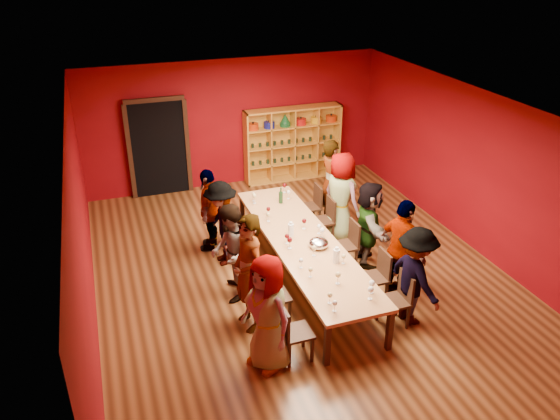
# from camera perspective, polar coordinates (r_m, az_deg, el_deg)

# --- Properties ---
(room_shell) EXTENTS (7.10, 9.10, 3.04)m
(room_shell) POSITION_cam_1_polar(r_m,az_deg,el_deg) (9.01, 2.54, 0.95)
(room_shell) COLOR #4F2B15
(room_shell) RESTS_ON ground
(tasting_table) EXTENTS (1.10, 4.50, 0.75)m
(tasting_table) POSITION_cam_1_polar(r_m,az_deg,el_deg) (9.39, 2.45, -3.47)
(tasting_table) COLOR #AC7547
(tasting_table) RESTS_ON ground
(doorway) EXTENTS (1.40, 0.17, 2.30)m
(doorway) POSITION_cam_1_polar(r_m,az_deg,el_deg) (12.77, -12.56, 6.35)
(doorway) COLOR black
(doorway) RESTS_ON ground
(shelving_unit) EXTENTS (2.40, 0.40, 1.80)m
(shelving_unit) POSITION_cam_1_polar(r_m,az_deg,el_deg) (13.41, 1.27, 7.32)
(shelving_unit) COLOR gold
(shelving_unit) RESTS_ON ground
(chair_person_left_0) EXTENTS (0.42, 0.42, 0.89)m
(chair_person_left_0) POSITION_cam_1_polar(r_m,az_deg,el_deg) (7.78, 1.20, -12.42)
(chair_person_left_0) COLOR black
(chair_person_left_0) RESTS_ON ground
(person_left_0) EXTENTS (0.76, 0.96, 1.73)m
(person_left_0) POSITION_cam_1_polar(r_m,az_deg,el_deg) (7.46, -1.32, -10.75)
(person_left_0) COLOR silver
(person_left_0) RESTS_ON ground
(chair_person_left_1) EXTENTS (0.42, 0.42, 0.89)m
(chair_person_left_1) POSITION_cam_1_polar(r_m,az_deg,el_deg) (8.47, -0.97, -8.75)
(chair_person_left_1) COLOR black
(chair_person_left_1) RESTS_ON ground
(person_left_1) EXTENTS (0.61, 0.76, 1.89)m
(person_left_1) POSITION_cam_1_polar(r_m,az_deg,el_deg) (8.14, -3.31, -6.62)
(person_left_1) COLOR #547BAD
(person_left_1) RESTS_ON ground
(chair_person_left_2) EXTENTS (0.42, 0.42, 0.89)m
(chair_person_left_2) POSITION_cam_1_polar(r_m,az_deg,el_deg) (9.13, -2.61, -5.92)
(chair_person_left_2) COLOR black
(chair_person_left_2) RESTS_ON ground
(person_left_2) EXTENTS (0.62, 0.89, 1.67)m
(person_left_2) POSITION_cam_1_polar(r_m,az_deg,el_deg) (8.86, -5.18, -4.51)
(person_left_2) COLOR tan
(person_left_2) RESTS_ON ground
(chair_person_left_3) EXTENTS (0.42, 0.42, 0.89)m
(chair_person_left_3) POSITION_cam_1_polar(r_m,az_deg,el_deg) (10.05, -4.46, -2.70)
(chair_person_left_3) COLOR black
(chair_person_left_3) RESTS_ON ground
(person_left_3) EXTENTS (0.45, 1.04, 1.60)m
(person_left_3) POSITION_cam_1_polar(r_m,az_deg,el_deg) (9.84, -6.14, -1.41)
(person_left_3) COLOR #C3828F
(person_left_3) RESTS_ON ground
(chair_person_left_4) EXTENTS (0.42, 0.42, 0.89)m
(chair_person_left_4) POSITION_cam_1_polar(r_m,az_deg,el_deg) (10.56, -5.31, -1.20)
(chair_person_left_4) COLOR black
(chair_person_left_4) RESTS_ON ground
(person_left_4) EXTENTS (0.79, 1.05, 1.63)m
(person_left_4) POSITION_cam_1_polar(r_m,az_deg,el_deg) (10.34, -7.39, 0.05)
(person_left_4) COLOR #121933
(person_left_4) RESTS_ON ground
(chair_person_right_0) EXTENTS (0.42, 0.42, 0.89)m
(chair_person_right_0) POSITION_cam_1_polar(r_m,az_deg,el_deg) (8.60, 12.31, -8.84)
(chair_person_right_0) COLOR black
(chair_person_right_0) RESTS_ON ground
(person_right_0) EXTENTS (0.55, 1.09, 1.62)m
(person_right_0) POSITION_cam_1_polar(r_m,az_deg,el_deg) (8.54, 13.93, -6.75)
(person_right_0) COLOR #4A4A4F
(person_right_0) RESTS_ON ground
(chair_person_right_1) EXTENTS (0.42, 0.42, 0.89)m
(chair_person_right_1) POSITION_cam_1_polar(r_m,az_deg,el_deg) (9.07, 10.16, -6.58)
(chair_person_right_1) COLOR black
(chair_person_right_1) RESTS_ON ground
(person_right_1) EXTENTS (0.67, 1.10, 1.74)m
(person_right_1) POSITION_cam_1_polar(r_m,az_deg,el_deg) (9.07, 12.63, -4.07)
(person_right_1) COLOR #6080C7
(person_right_1) RESTS_ON ground
(chair_person_right_2) EXTENTS (0.42, 0.42, 0.89)m
(chair_person_right_2) POSITION_cam_1_polar(r_m,az_deg,el_deg) (9.89, 7.15, -3.35)
(chair_person_right_2) COLOR black
(chair_person_right_2) RESTS_ON ground
(person_right_2) EXTENTS (0.85, 1.55, 1.61)m
(person_right_2) POSITION_cam_1_polar(r_m,az_deg,el_deg) (9.91, 9.26, -1.41)
(person_right_2) COLOR #C2828B
(person_right_2) RESTS_ON ground
(chair_person_right_3) EXTENTS (0.42, 0.42, 0.89)m
(chair_person_right_3) POSITION_cam_1_polar(r_m,az_deg,el_deg) (10.70, 4.78, -0.79)
(chair_person_right_3) COLOR black
(chair_person_right_3) RESTS_ON ground
(person_right_3) EXTENTS (0.74, 0.98, 1.79)m
(person_right_3) POSITION_cam_1_polar(r_m,az_deg,el_deg) (10.64, 6.40, 1.39)
(person_right_3) COLOR #151A3B
(person_right_3) RESTS_ON ground
(chair_person_right_4) EXTENTS (0.42, 0.42, 0.89)m
(chair_person_right_4) POSITION_cam_1_polar(r_m,az_deg,el_deg) (11.24, 3.45, 0.66)
(chair_person_right_4) COLOR black
(chair_person_right_4) RESTS_ON ground
(person_right_4) EXTENTS (0.52, 0.69, 1.83)m
(person_right_4) POSITION_cam_1_polar(r_m,az_deg,el_deg) (11.20, 5.32, 2.88)
(person_right_4) COLOR pink
(person_right_4) RESTS_ON ground
(wine_glass_0) EXTENTS (0.07, 0.07, 0.18)m
(wine_glass_0) POSITION_cam_1_polar(r_m,az_deg,el_deg) (9.91, -1.23, -0.51)
(wine_glass_0) COLOR white
(wine_glass_0) RESTS_ON tasting_table
(wine_glass_1) EXTENTS (0.07, 0.07, 0.18)m
(wine_glass_1) POSITION_cam_1_polar(r_m,az_deg,el_deg) (8.33, 3.22, -6.29)
(wine_glass_1) COLOR white
(wine_glass_1) RESTS_ON tasting_table
(wine_glass_2) EXTENTS (0.08, 0.08, 0.19)m
(wine_glass_2) POSITION_cam_1_polar(r_m,az_deg,el_deg) (8.87, 3.58, -4.03)
(wine_glass_2) COLOR white
(wine_glass_2) RESTS_ON tasting_table
(wine_glass_3) EXTENTS (0.08, 0.08, 0.20)m
(wine_glass_3) POSITION_cam_1_polar(r_m,az_deg,el_deg) (9.66, 2.54, -1.20)
(wine_glass_3) COLOR white
(wine_glass_3) RESTS_ON tasting_table
(wine_glass_4) EXTENTS (0.09, 0.09, 0.22)m
(wine_glass_4) POSITION_cam_1_polar(r_m,az_deg,el_deg) (7.94, 9.46, -8.26)
(wine_glass_4) COLOR white
(wine_glass_4) RESTS_ON tasting_table
(wine_glass_5) EXTENTS (0.09, 0.09, 0.22)m
(wine_glass_5) POSITION_cam_1_polar(r_m,az_deg,el_deg) (8.07, 9.58, -7.61)
(wine_glass_5) COLOR white
(wine_glass_5) RESTS_ON tasting_table
(wine_glass_6) EXTENTS (0.08, 0.08, 0.20)m
(wine_glass_6) POSITION_cam_1_polar(r_m,az_deg,el_deg) (11.05, 0.48, 2.55)
(wine_glass_6) COLOR white
(wine_glass_6) RESTS_ON tasting_table
(wine_glass_7) EXTENTS (0.08, 0.08, 0.21)m
(wine_glass_7) POSITION_cam_1_polar(r_m,az_deg,el_deg) (10.59, -2.69, 1.42)
(wine_glass_7) COLOR white
(wine_glass_7) RESTS_ON tasting_table
(wine_glass_8) EXTENTS (0.07, 0.07, 0.18)m
(wine_glass_8) POSITION_cam_1_polar(r_m,az_deg,el_deg) (8.71, 6.66, -4.87)
(wine_glass_8) COLOR white
(wine_glass_8) RESTS_ON tasting_table
(wine_glass_9) EXTENTS (0.09, 0.09, 0.21)m
(wine_glass_9) POSITION_cam_1_polar(r_m,az_deg,el_deg) (9.04, 1.02, -3.19)
(wine_glass_9) COLOR white
(wine_glass_9) RESTS_ON tasting_table
(wine_glass_10) EXTENTS (0.08, 0.08, 0.19)m
(wine_glass_10) POSITION_cam_1_polar(r_m,az_deg,el_deg) (10.11, -1.23, 0.07)
(wine_glass_10) COLOR white
(wine_glass_10) RESTS_ON tasting_table
(wine_glass_11) EXTENTS (0.08, 0.08, 0.21)m
(wine_glass_11) POSITION_cam_1_polar(r_m,az_deg,el_deg) (8.20, 6.09, -6.79)
(wine_glass_11) COLOR white
(wine_glass_11) RESTS_ON tasting_table
(wine_glass_12) EXTENTS (0.07, 0.07, 0.18)m
(wine_glass_12) POSITION_cam_1_polar(r_m,az_deg,el_deg) (7.65, 5.75, -9.69)
(wine_glass_12) COLOR white
(wine_glass_12) RESTS_ON tasting_table
(wine_glass_13) EXTENTS (0.07, 0.07, 0.19)m
(wine_glass_13) POSITION_cam_1_polar(r_m,az_deg,el_deg) (9.52, 4.12, -1.77)
(wine_glass_13) COLOR white
(wine_glass_13) RESTS_ON tasting_table
(wine_glass_14) EXTENTS (0.07, 0.07, 0.19)m
(wine_glass_14) POSITION_cam_1_polar(r_m,az_deg,el_deg) (9.19, 0.73, -2.80)
(wine_glass_14) COLOR white
(wine_glass_14) RESTS_ON tasting_table
(wine_glass_15) EXTENTS (0.08, 0.08, 0.21)m
(wine_glass_15) POSITION_cam_1_polar(r_m,az_deg,el_deg) (9.38, 4.44, -2.15)
(wine_glass_15) COLOR white
(wine_glass_15) RESTS_ON tasting_table
(wine_glass_16) EXTENTS (0.07, 0.07, 0.18)m
(wine_glass_16) POSITION_cam_1_polar(r_m,az_deg,el_deg) (10.79, 0.89, 1.83)
(wine_glass_16) COLOR white
(wine_glass_16) RESTS_ON tasting_table
(wine_glass_17) EXTENTS (0.07, 0.07, 0.19)m
(wine_glass_17) POSITION_cam_1_polar(r_m,az_deg,el_deg) (7.79, 5.24, -8.89)
(wine_glass_17) COLOR white
(wine_glass_17) RESTS_ON tasting_table
(wine_glass_18) EXTENTS (0.08, 0.08, 0.19)m
(wine_glass_18) POSITION_cam_1_polar(r_m,az_deg,el_deg) (10.70, -2.77, 1.60)
(wine_glass_18) COLOR white
(wine_glass_18) RESTS_ON tasting_table
(wine_glass_19) EXTENTS (0.07, 0.07, 0.18)m
(wine_glass_19) POSITION_cam_1_polar(r_m,az_deg,el_deg) (8.55, 2.22, -5.34)
(wine_glass_19) COLOR white
(wine_glass_19) RESTS_ON tasting_table
(spittoon_bowl) EXTENTS (0.34, 0.34, 0.18)m
(spittoon_bowl) POSITION_cam_1_polar(r_m,az_deg,el_deg) (9.14, 4.05, -3.49)
(spittoon_bowl) COLOR silver
(spittoon_bowl) RESTS_ON tasting_table
(carafe_a) EXTENTS (0.12, 0.12, 0.27)m
(carafe_a) POSITION_cam_1_polar(r_m,az_deg,el_deg) (9.45, 1.14, -2.06)
(carafe_a) COLOR white
(carafe_a) RESTS_ON tasting_table
(carafe_b) EXTENTS (0.14, 0.14, 0.28)m
(carafe_b) POSITION_cam_1_polar(r_m,az_deg,el_deg) (8.73, 5.91, -4.76)
(carafe_b) COLOR white
(carafe_b) RESTS_ON tasting_table
(wine_bottle) EXTENTS (0.10, 0.10, 0.32)m
(wine_bottle) POSITION_cam_1_polar(r_m,az_deg,el_deg) (10.62, 0.09, 1.36)
(wine_bottle) COLOR #14371B
(wine_bottle) RESTS_ON tasting_table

